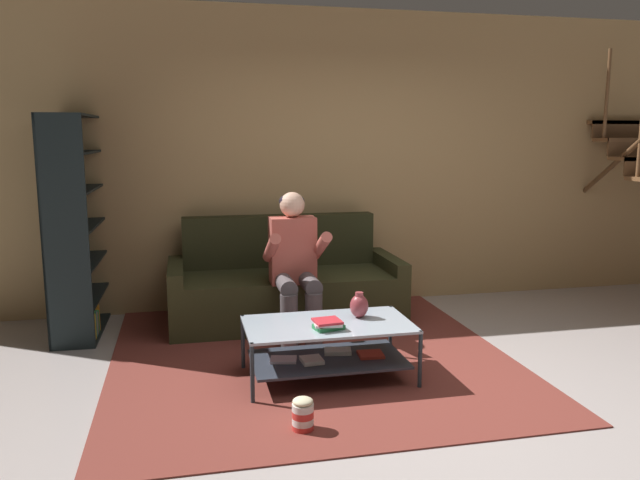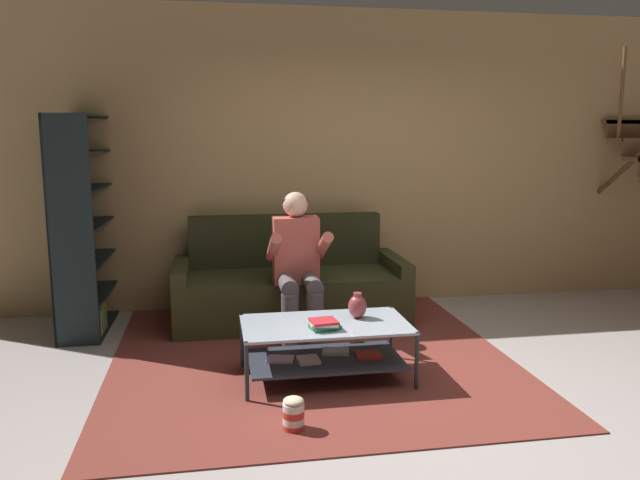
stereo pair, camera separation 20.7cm
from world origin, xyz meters
name	(u,v)px [view 1 (the left image)]	position (x,y,z in m)	size (l,w,h in m)	color
ground	(426,396)	(0.00, 0.00, 0.00)	(16.80, 16.80, 0.00)	#B5AAA7
back_partition	(337,160)	(0.00, 2.46, 1.45)	(8.40, 0.12, 2.90)	tan
couch	(285,288)	(-0.63, 1.88, 0.31)	(2.08, 0.90, 0.94)	#2F3119
person_seated_center	(295,260)	(-0.63, 1.34, 0.67)	(0.50, 0.58, 1.23)	#534B4D
coffee_table	(328,342)	(-0.57, 0.43, 0.27)	(1.16, 0.64, 0.41)	#A9B8C7
area_rug	(307,350)	(-0.60, 1.03, 0.01)	(3.00, 3.39, 0.01)	brown
vase	(359,306)	(-0.32, 0.52, 0.49)	(0.13, 0.13, 0.18)	#95373C
book_stack	(328,324)	(-0.60, 0.30, 0.44)	(0.22, 0.19, 0.06)	#2C8347
bookshelf	(72,240)	(-2.46, 1.94, 0.81)	(0.37, 1.11, 1.87)	black
popcorn_tub	(303,414)	(-0.89, -0.31, 0.10)	(0.13, 0.13, 0.20)	red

